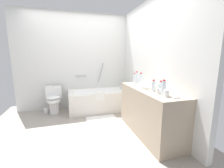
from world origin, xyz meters
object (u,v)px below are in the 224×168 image
drinking_glass_0 (167,93)px  drinking_glass_1 (139,82)px  water_bottle_0 (161,87)px  water_bottle_1 (135,78)px  sink_faucet (157,86)px  water_bottle_5 (164,88)px  water_bottle_4 (141,79)px  bath_mat (102,119)px  drinking_glass_3 (141,84)px  toilet_paper_roll (46,111)px  water_bottle_3 (137,78)px  water_bottle_2 (153,86)px  sink_basin (148,87)px  drinking_glass_2 (159,91)px  bathtub (100,99)px  toilet (54,99)px  soap_dish (176,97)px

drinking_glass_0 → drinking_glass_1: bearing=85.1°
water_bottle_0 → water_bottle_1: water_bottle_1 is taller
sink_faucet → water_bottle_5: bearing=-113.3°
water_bottle_4 → bath_mat: water_bottle_4 is taller
drinking_glass_3 → bath_mat: (-0.65, 0.56, -0.87)m
water_bottle_0 → toilet_paper_roll: (-1.97, 1.86, -0.86)m
water_bottle_3 → toilet_paper_roll: bearing=152.2°
water_bottle_0 → water_bottle_3: water_bottle_3 is taller
water_bottle_1 → water_bottle_2: (-0.06, -0.84, -0.01)m
sink_basin → water_bottle_1: (0.01, 0.60, 0.07)m
water_bottle_3 → drinking_glass_0: water_bottle_3 is taller
sink_basin → drinking_glass_2: size_ratio=3.78×
bathtub → water_bottle_1: bearing=-53.4°
water_bottle_0 → drinking_glass_3: size_ratio=2.37×
bath_mat → water_bottle_1: bearing=-13.9°
water_bottle_1 → drinking_glass_3: (-0.05, -0.39, -0.06)m
sink_basin → drinking_glass_0: (-0.05, -0.58, 0.02)m
toilet → water_bottle_0: bearing=43.6°
water_bottle_5 → soap_dish: water_bottle_5 is taller
drinking_glass_3 → water_bottle_3: bearing=80.1°
drinking_glass_1 → soap_dish: bearing=-90.2°
toilet → water_bottle_5: (1.72, -1.98, 0.60)m
sink_faucet → soap_dish: (-0.14, -0.66, -0.02)m
drinking_glass_2 → water_bottle_5: bearing=-70.2°
drinking_glass_1 → bath_mat: 1.19m
bathtub → drinking_glass_1: size_ratio=19.73×
water_bottle_1 → bathtub: bearing=126.6°
water_bottle_5 → bath_mat: 1.70m
water_bottle_0 → toilet: bearing=134.0°
drinking_glass_2 → bath_mat: 1.59m
sink_faucet → water_bottle_5: 0.52m
water_bottle_4 → water_bottle_1: bearing=91.5°
toilet_paper_roll → sink_faucet: bearing=-36.0°
water_bottle_4 → drinking_glass_0: bearing=-93.8°
sink_basin → drinking_glass_3: (-0.04, 0.21, 0.01)m
toilet → sink_basin: (1.74, -1.51, 0.51)m
water_bottle_3 → soap_dish: 1.18m
water_bottle_4 → drinking_glass_0: 0.90m
water_bottle_0 → water_bottle_5: 0.16m
bathtub → sink_basin: bearing=-67.0°
bathtub → soap_dish: bearing=-72.9°
water_bottle_1 → water_bottle_2: 0.84m
soap_dish → toilet_paper_roll: (-1.98, 2.20, -0.78)m
toilet → toilet_paper_roll: toilet is taller
toilet → drinking_glass_2: bearing=41.3°
drinking_glass_1 → toilet_paper_roll: bearing=150.7°
sink_basin → soap_dish: sink_basin is taller
water_bottle_1 → water_bottle_5: water_bottle_5 is taller
bathtub → drinking_glass_2: bearing=-73.0°
water_bottle_2 → water_bottle_3: (0.06, 0.75, 0.03)m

